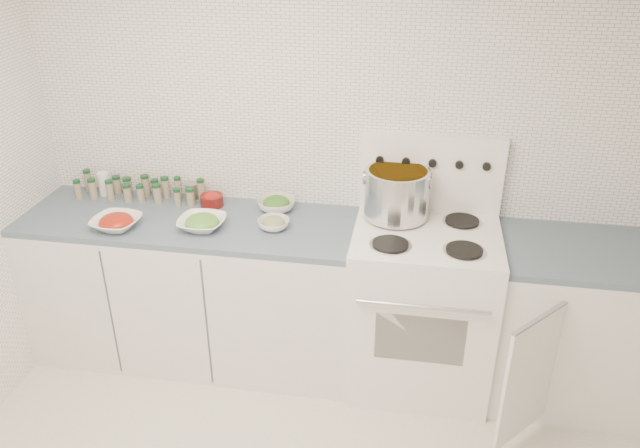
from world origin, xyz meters
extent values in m
cube|color=white|center=(0.00, 1.51, 1.25)|extent=(3.50, 0.02, 2.50)
cube|color=white|center=(-0.82, 1.19, 0.43)|extent=(1.85, 0.62, 0.86)
cube|color=#4A596F|center=(-0.82, 1.19, 0.88)|extent=(1.85, 0.62, 0.03)
cube|color=white|center=(0.48, 1.18, 0.46)|extent=(0.76, 0.65, 0.92)
cube|color=black|center=(0.48, 0.86, 0.50)|extent=(0.45, 0.01, 0.28)
cylinder|color=silver|center=(0.48, 0.82, 0.72)|extent=(0.65, 0.02, 0.02)
cube|color=white|center=(0.48, 1.18, 0.93)|extent=(0.76, 0.65, 0.01)
cube|color=white|center=(0.48, 1.47, 1.15)|extent=(0.76, 0.06, 0.43)
cylinder|color=silver|center=(0.30, 1.02, 0.94)|extent=(0.21, 0.21, 0.01)
cylinder|color=black|center=(0.30, 1.02, 0.94)|extent=(0.18, 0.18, 0.01)
cylinder|color=silver|center=(0.66, 1.02, 0.94)|extent=(0.21, 0.21, 0.01)
cylinder|color=black|center=(0.66, 1.02, 0.94)|extent=(0.18, 0.18, 0.01)
cylinder|color=silver|center=(0.30, 1.33, 0.94)|extent=(0.21, 0.21, 0.01)
cylinder|color=black|center=(0.30, 1.33, 0.94)|extent=(0.18, 0.18, 0.01)
cylinder|color=silver|center=(0.66, 1.33, 0.94)|extent=(0.21, 0.21, 0.01)
cylinder|color=black|center=(0.66, 1.33, 0.94)|extent=(0.18, 0.18, 0.01)
cylinder|color=black|center=(0.20, 1.44, 1.22)|extent=(0.04, 0.02, 0.04)
cylinder|color=black|center=(0.34, 1.44, 1.22)|extent=(0.04, 0.02, 0.04)
cylinder|color=black|center=(0.48, 1.44, 1.22)|extent=(0.04, 0.02, 0.04)
cylinder|color=black|center=(0.62, 1.44, 1.22)|extent=(0.04, 0.02, 0.04)
cylinder|color=black|center=(0.76, 1.44, 1.22)|extent=(0.04, 0.02, 0.04)
cube|color=white|center=(1.30, 1.19, 0.43)|extent=(0.89, 0.62, 0.86)
cube|color=#4A596F|center=(1.30, 1.19, 0.88)|extent=(0.89, 0.62, 0.03)
cube|color=white|center=(1.00, 0.73, 0.43)|extent=(0.28, 0.31, 0.70)
cylinder|color=silver|center=(0.30, 1.33, 1.08)|extent=(0.34, 0.34, 0.26)
cylinder|color=orange|center=(0.30, 1.33, 1.19)|extent=(0.31, 0.31, 0.03)
torus|color=silver|center=(0.13, 1.33, 1.16)|extent=(0.01, 0.08, 0.08)
torus|color=silver|center=(0.48, 1.33, 1.16)|extent=(0.01, 0.08, 0.08)
imported|color=white|center=(-1.16, 1.02, 0.93)|extent=(0.27, 0.27, 0.06)
ellipsoid|color=#A5260E|center=(-1.16, 1.02, 0.94)|extent=(0.18, 0.18, 0.08)
imported|color=white|center=(-0.71, 1.09, 0.93)|extent=(0.25, 0.25, 0.06)
ellipsoid|color=#3C8B2D|center=(-0.71, 1.09, 0.94)|extent=(0.18, 0.18, 0.08)
imported|color=white|center=(-0.37, 1.38, 0.93)|extent=(0.26, 0.26, 0.07)
ellipsoid|color=#1F5A19|center=(-0.37, 1.38, 0.95)|extent=(0.15, 0.15, 0.07)
imported|color=white|center=(-0.33, 1.16, 0.93)|extent=(0.20, 0.20, 0.05)
ellipsoid|color=#304E1F|center=(-0.33, 1.16, 0.94)|extent=(0.12, 0.12, 0.05)
cylinder|color=#5A110F|center=(-0.74, 1.37, 0.93)|extent=(0.13, 0.13, 0.07)
ellipsoid|color=red|center=(-0.74, 1.37, 0.96)|extent=(0.10, 0.10, 0.05)
cylinder|color=white|center=(-1.42, 1.42, 0.97)|extent=(0.08, 0.08, 0.14)
cylinder|color=gray|center=(-0.89, 1.45, 0.95)|extent=(0.09, 0.09, 0.10)
cylinder|color=gray|center=(-1.54, 1.45, 0.96)|extent=(0.04, 0.04, 0.12)
cylinder|color=#123F1D|center=(-1.54, 1.45, 1.03)|extent=(0.04, 0.04, 0.02)
cylinder|color=gray|center=(-1.36, 1.45, 0.95)|extent=(0.04, 0.04, 0.09)
cylinder|color=#123F1D|center=(-1.36, 1.45, 1.00)|extent=(0.05, 0.05, 0.02)
cylinder|color=gray|center=(-1.28, 1.43, 0.95)|extent=(0.05, 0.05, 0.10)
cylinder|color=#123F1D|center=(-1.28, 1.43, 1.00)|extent=(0.05, 0.05, 0.02)
cylinder|color=gray|center=(-1.17, 1.45, 0.96)|extent=(0.05, 0.05, 0.11)
cylinder|color=#123F1D|center=(-1.17, 1.45, 1.02)|extent=(0.05, 0.05, 0.02)
cylinder|color=gray|center=(-1.11, 1.44, 0.94)|extent=(0.04, 0.04, 0.09)
cylinder|color=#123F1D|center=(-1.11, 1.44, 1.00)|extent=(0.04, 0.04, 0.02)
cylinder|color=gray|center=(-1.05, 1.44, 0.95)|extent=(0.05, 0.05, 0.11)
cylinder|color=#123F1D|center=(-1.05, 1.44, 1.02)|extent=(0.05, 0.05, 0.02)
cylinder|color=gray|center=(-0.97, 1.44, 0.96)|extent=(0.04, 0.04, 0.12)
cylinder|color=#123F1D|center=(-0.97, 1.44, 1.03)|extent=(0.04, 0.04, 0.02)
cylinder|color=gray|center=(-0.82, 1.43, 0.96)|extent=(0.04, 0.04, 0.12)
cylinder|color=#123F1D|center=(-0.82, 1.43, 1.03)|extent=(0.04, 0.04, 0.02)
cylinder|color=gray|center=(-1.55, 1.34, 0.95)|extent=(0.04, 0.04, 0.10)
cylinder|color=#123F1D|center=(-1.55, 1.34, 1.01)|extent=(0.04, 0.04, 0.02)
cylinder|color=gray|center=(-1.46, 1.35, 0.95)|extent=(0.04, 0.04, 0.11)
cylinder|color=#123F1D|center=(-1.46, 1.35, 1.02)|extent=(0.05, 0.05, 0.02)
cylinder|color=gray|center=(-1.35, 1.35, 0.95)|extent=(0.04, 0.04, 0.11)
cylinder|color=#123F1D|center=(-1.35, 1.35, 1.02)|extent=(0.04, 0.04, 0.02)
cylinder|color=gray|center=(-1.24, 1.35, 0.95)|extent=(0.05, 0.05, 0.09)
cylinder|color=#123F1D|center=(-1.24, 1.35, 1.00)|extent=(0.05, 0.05, 0.02)
cylinder|color=gray|center=(-1.17, 1.36, 0.94)|extent=(0.04, 0.04, 0.09)
cylinder|color=#123F1D|center=(-1.17, 1.36, 1.00)|extent=(0.04, 0.04, 0.02)
cylinder|color=gray|center=(-1.06, 1.36, 0.95)|extent=(0.04, 0.04, 0.10)
cylinder|color=#123F1D|center=(-1.06, 1.36, 1.01)|extent=(0.05, 0.05, 0.02)
cylinder|color=gray|center=(-0.94, 1.34, 0.94)|extent=(0.04, 0.04, 0.09)
cylinder|color=#123F1D|center=(-0.94, 1.34, 1.00)|extent=(0.04, 0.04, 0.02)
cylinder|color=gray|center=(-0.86, 1.36, 0.95)|extent=(0.05, 0.05, 0.09)
cylinder|color=#123F1D|center=(-0.86, 1.36, 1.00)|extent=(0.05, 0.05, 0.02)
camera|label=1|loc=(0.40, -1.71, 2.44)|focal=35.00mm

